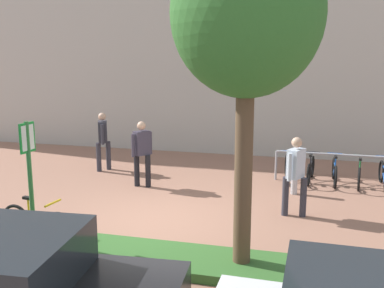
% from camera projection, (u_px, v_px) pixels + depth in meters
% --- Properties ---
extents(ground_plane, '(60.00, 60.00, 0.00)m').
position_uv_depth(ground_plane, '(154.00, 221.00, 9.52)').
color(ground_plane, '#936651').
extents(building_facade, '(28.00, 1.20, 10.00)m').
position_uv_depth(building_facade, '(221.00, 4.00, 15.31)').
color(building_facade, '#B2ADA3').
rests_on(building_facade, ground).
extents(planter_strip, '(7.00, 1.10, 0.16)m').
position_uv_depth(planter_strip, '(110.00, 252.00, 7.86)').
color(planter_strip, '#336028').
rests_on(planter_strip, ground).
extents(tree_sidewalk, '(2.24, 2.24, 5.25)m').
position_uv_depth(tree_sidewalk, '(247.00, 16.00, 6.61)').
color(tree_sidewalk, brown).
rests_on(tree_sidewalk, ground).
extents(parking_sign_post, '(0.08, 0.36, 2.30)m').
position_uv_depth(parking_sign_post, '(29.00, 167.00, 7.93)').
color(parking_sign_post, '#2D7238').
rests_on(parking_sign_post, ground).
extents(bike_at_sign, '(1.67, 0.43, 0.86)m').
position_uv_depth(bike_at_sign, '(38.00, 224.00, 8.42)').
color(bike_at_sign, black).
rests_on(bike_at_sign, ground).
extents(bike_rack_cluster, '(3.76, 1.66, 0.83)m').
position_uv_depth(bike_rack_cluster, '(347.00, 172.00, 12.04)').
color(bike_rack_cluster, '#99999E').
rests_on(bike_rack_cluster, ground).
extents(bollard_steel, '(0.16, 0.16, 0.90)m').
position_uv_depth(bollard_steel, '(294.00, 176.00, 11.23)').
color(bollard_steel, '#ADADB2').
rests_on(bollard_steel, ground).
extents(person_suited_navy, '(0.38, 0.57, 1.72)m').
position_uv_depth(person_suited_navy, '(103.00, 138.00, 13.35)').
color(person_suited_navy, '#2D2D38').
rests_on(person_suited_navy, ground).
extents(person_shirt_blue, '(0.51, 0.56, 1.72)m').
position_uv_depth(person_shirt_blue, '(295.00, 172.00, 9.63)').
color(person_shirt_blue, '#2D2D38').
rests_on(person_shirt_blue, ground).
extents(person_suited_dark, '(0.45, 0.50, 1.72)m').
position_uv_depth(person_suited_dark, '(142.00, 150.00, 11.75)').
color(person_suited_dark, black).
rests_on(person_suited_dark, ground).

